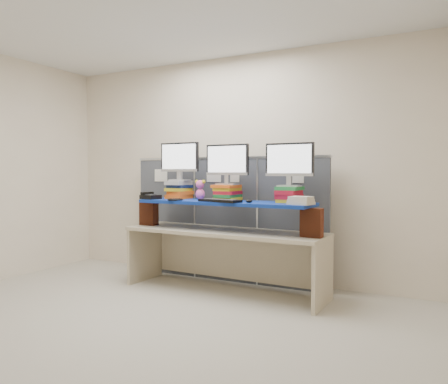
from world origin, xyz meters
The scene contains 18 objects.
room centered at (0.00, 0.00, 1.40)m, with size 5.00×4.00×2.80m.
cubicle_partition centered at (0.00, 1.78, 0.77)m, with size 2.60×0.06×1.53m.
desk centered at (0.23, 1.30, 0.56)m, with size 2.31×0.74×0.70m.
brick_pier_left centered at (-0.80, 1.29, 0.84)m, with size 0.21×0.11×0.29m, color maroon.
brick_pier_right centered at (1.25, 1.22, 0.84)m, with size 0.21×0.11×0.29m, color maroon.
blue_board centered at (0.23, 1.30, 1.00)m, with size 2.01×0.50×0.04m, color navy.
book_stack_left centered at (-0.46, 1.44, 1.13)m, with size 0.26×0.31×0.22m.
book_stack_center centered at (0.21, 1.42, 1.11)m, with size 0.27×0.31×0.18m.
book_stack_right centered at (0.95, 1.40, 1.11)m, with size 0.24×0.31×0.17m.
monitor_left centered at (-0.45, 1.44, 1.50)m, with size 0.53×0.16×0.46m.
monitor_center centered at (0.20, 1.42, 1.46)m, with size 0.53×0.16×0.46m.
monitor_right centered at (0.95, 1.40, 1.45)m, with size 0.53×0.16×0.46m.
keyboard centered at (0.26, 1.14, 1.04)m, with size 0.51×0.27×0.03m.
mouse centered at (0.59, 1.18, 1.04)m, with size 0.06×0.11×0.03m, color black.
desk_phone centered at (-0.71, 1.20, 1.05)m, with size 0.22×0.21×0.08m.
headset centered at (-0.31, 1.14, 1.03)m, with size 0.18×0.18×0.02m, color black.
plush_toy centered at (-0.14, 1.40, 1.14)m, with size 0.14×0.10×0.23m.
binder_stack centered at (1.15, 1.18, 1.06)m, with size 0.25×0.22×0.08m.
Camera 1 is at (2.46, -2.98, 1.34)m, focal length 35.00 mm.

